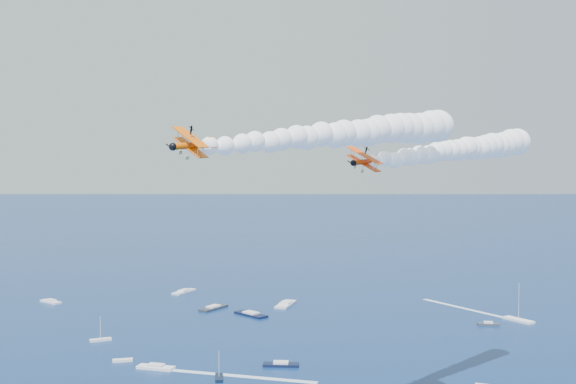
{
  "coord_description": "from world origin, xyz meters",
  "views": [
    {
      "loc": [
        -2.65,
        -92.79,
        55.28
      ],
      "look_at": [
        4.37,
        20.34,
        49.34
      ],
      "focal_mm": 44.38,
      "sensor_mm": 36.0,
      "label": 1
    }
  ],
  "objects": [
    {
      "name": "biplane_lead",
      "position": [
        18.69,
        32.02,
        54.06
      ],
      "size": [
        10.82,
        11.21,
        7.73
      ],
      "primitive_type": null,
      "rotation": [
        -0.41,
        0.07,
        3.83
      ],
      "color": "#FE4405"
    },
    {
      "name": "biplane_trail",
      "position": [
        -9.96,
        8.66,
        56.61
      ],
      "size": [
        10.74,
        11.44,
        7.86
      ],
      "primitive_type": null,
      "rotation": [
        -0.4,
        0.07,
        3.73
      ],
      "color": "#E45904"
    },
    {
      "name": "smoke_trail_lead",
      "position": [
        40.04,
        49.67,
        56.15
      ],
      "size": [
        57.9,
        57.02,
        10.22
      ],
      "primitive_type": null,
      "rotation": [
        0.0,
        0.0,
        3.83
      ],
      "color": "white"
    },
    {
      "name": "smoke_trail_trail",
      "position": [
        13.08,
        24.05,
        58.7
      ],
      "size": [
        57.77,
        54.01,
        10.22
      ],
      "primitive_type": null,
      "rotation": [
        0.0,
        0.0,
        3.73
      ],
      "color": "white"
    },
    {
      "name": "spectator_boats",
      "position": [
        -2.63,
        124.08,
        0.35
      ],
      "size": [
        234.0,
        160.52,
        0.7
      ],
      "color": "#0D1932",
      "rests_on": "ground"
    },
    {
      "name": "boat_wakes",
      "position": [
        53.99,
        101.0,
        0.03
      ],
      "size": [
        118.78,
        127.42,
        0.04
      ],
      "color": "white",
      "rests_on": "ground"
    }
  ]
}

